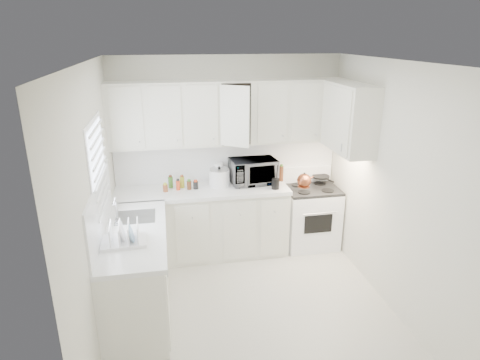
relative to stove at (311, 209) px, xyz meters
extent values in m
plane|color=beige|center=(-1.11, -1.30, -0.55)|extent=(3.20, 3.20, 0.00)
plane|color=white|center=(-1.11, -1.30, 2.05)|extent=(3.20, 3.20, 0.00)
plane|color=beige|center=(-1.11, 0.30, 0.75)|extent=(3.00, 0.00, 3.00)
plane|color=beige|center=(-1.11, -2.90, 0.75)|extent=(3.00, 0.00, 3.00)
plane|color=beige|center=(-2.61, -1.30, 0.75)|extent=(0.00, 3.20, 3.20)
plane|color=beige|center=(0.39, -1.30, 0.75)|extent=(0.00, 3.20, 3.20)
cube|color=silver|center=(-1.50, -0.01, 0.38)|extent=(2.24, 0.64, 0.05)
cube|color=silver|center=(-2.30, -1.10, 0.38)|extent=(0.64, 1.62, 0.05)
cube|color=silver|center=(-1.11, 0.29, 0.68)|extent=(2.98, 0.02, 0.55)
cube|color=silver|center=(-2.60, -1.10, 0.68)|extent=(0.02, 1.60, 0.55)
imported|color=gray|center=(-0.81, 0.11, 0.60)|extent=(0.63, 0.39, 0.40)
cylinder|color=white|center=(-1.25, 0.19, 0.54)|extent=(0.12, 0.12, 0.27)
cylinder|color=brown|center=(-1.96, 0.12, 0.47)|extent=(0.06, 0.06, 0.13)
cylinder|color=#3D7426|center=(-1.89, 0.03, 0.47)|extent=(0.06, 0.06, 0.13)
cylinder|color=red|center=(-1.81, 0.12, 0.47)|extent=(0.06, 0.06, 0.13)
cylinder|color=gold|center=(-1.74, 0.03, 0.47)|extent=(0.06, 0.06, 0.13)
cylinder|color=#542D18|center=(-1.66, 0.12, 0.47)|extent=(0.06, 0.06, 0.13)
cylinder|color=black|center=(-1.59, 0.03, 0.47)|extent=(0.06, 0.06, 0.13)
cylinder|color=red|center=(-0.53, 0.16, 0.50)|extent=(0.06, 0.06, 0.19)
cylinder|color=gold|center=(-0.48, 0.10, 0.50)|extent=(0.06, 0.06, 0.19)
cylinder|color=#542D18|center=(-0.42, 0.16, 0.50)|extent=(0.06, 0.06, 0.19)
camera|label=1|loc=(-1.94, -5.03, 2.28)|focal=31.13mm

